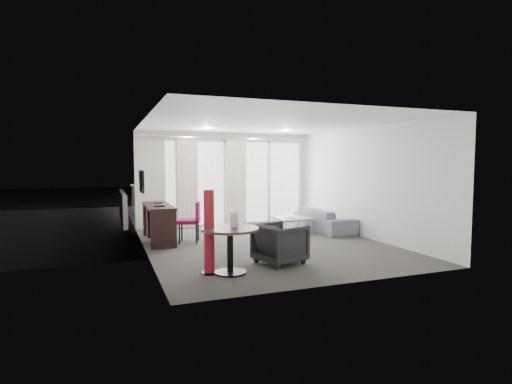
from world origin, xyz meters
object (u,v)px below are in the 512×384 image
object	(u,v)px
tub_armchair	(280,243)
sofa	(324,220)
desk	(159,223)
round_table	(230,251)
rattan_chair_b	(262,201)
red_lamp	(209,232)
coffee_table	(292,225)
desk_chair	(189,222)
rattan_chair_a	(258,204)

from	to	relation	value
tub_armchair	sofa	bearing A→B (deg)	-59.87
desk	round_table	bearing A→B (deg)	-76.20
rattan_chair_b	tub_armchair	bearing A→B (deg)	-109.49
red_lamp	coffee_table	size ratio (longest dim) A/B	1.57
desk	rattan_chair_b	xyz separation A→B (m)	(3.97, 3.74, 0.01)
coffee_table	desk_chair	bearing A→B (deg)	-173.68
tub_armchair	coffee_table	size ratio (longest dim) A/B	0.91
desk	coffee_table	size ratio (longest dim) A/B	2.07
desk	desk_chair	world-z (taller)	desk_chair
desk	tub_armchair	size ratio (longest dim) A/B	2.28
desk_chair	tub_armchair	world-z (taller)	desk_chair
tub_armchair	coffee_table	xyz separation A→B (m)	(1.56, 2.73, -0.16)
round_table	coffee_table	world-z (taller)	round_table
round_table	red_lamp	xyz separation A→B (m)	(-0.31, 0.11, 0.30)
tub_armchair	sofa	distance (m)	3.63
tub_armchair	sofa	size ratio (longest dim) A/B	0.39
desk_chair	tub_armchair	bearing A→B (deg)	-46.71
coffee_table	sofa	bearing A→B (deg)	-4.22
red_lamp	round_table	bearing A→B (deg)	-19.50
desk_chair	sofa	xyz separation A→B (m)	(3.59, 0.23, -0.16)
desk	sofa	bearing A→B (deg)	-0.92
round_table	sofa	bearing A→B (deg)	40.54
desk_chair	coffee_table	bearing A→B (deg)	24.63
round_table	rattan_chair_a	xyz separation A→B (m)	(2.78, 5.98, 0.06)
desk	sofa	xyz separation A→B (m)	(4.22, -0.07, -0.12)
desk	desk_chair	xyz separation A→B (m)	(0.62, -0.30, 0.04)
coffee_table	rattan_chair_a	world-z (taller)	rattan_chair_a
round_table	desk_chair	bearing A→B (deg)	92.54
desk	tub_armchair	world-z (taller)	desk
round_table	rattan_chair_b	distance (m)	7.51
sofa	rattan_chair_a	bearing A→B (deg)	12.93
round_table	red_lamp	distance (m)	0.45
desk_chair	round_table	distance (m)	2.74
red_lamp	tub_armchair	xyz separation A→B (m)	(1.33, 0.19, -0.32)
desk_chair	red_lamp	bearing A→B (deg)	-75.89
tub_armchair	rattan_chair_b	bearing A→B (deg)	-36.06
desk_chair	sofa	size ratio (longest dim) A/B	0.45
coffee_table	rattan_chair_a	bearing A→B (deg)	86.07
rattan_chair_b	desk_chair	bearing A→B (deg)	-130.23
round_table	rattan_chair_b	bearing A→B (deg)	64.55
sofa	rattan_chair_b	world-z (taller)	rattan_chair_b
desk_chair	rattan_chair_a	distance (m)	4.35
desk	rattan_chair_a	world-z (taller)	rattan_chair_a
tub_armchair	rattan_chair_a	xyz separation A→B (m)	(1.77, 5.68, 0.08)
rattan_chair_a	desk_chair	bearing A→B (deg)	-123.28
tub_armchair	round_table	bearing A→B (deg)	89.44
coffee_table	sofa	distance (m)	0.90
round_table	rattan_chair_b	world-z (taller)	rattan_chair_b
red_lamp	rattan_chair_b	bearing A→B (deg)	62.04
desk	red_lamp	bearing A→B (deg)	-81.60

